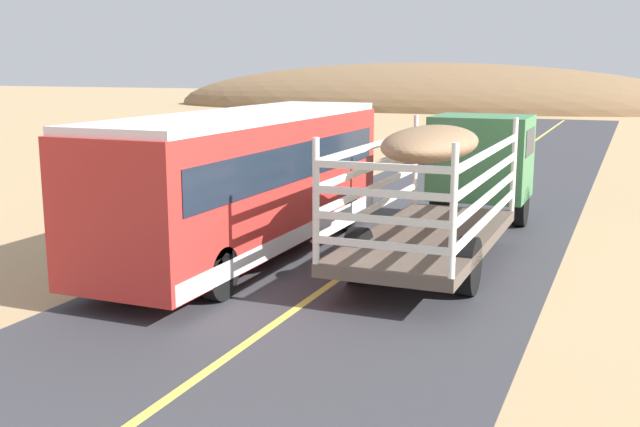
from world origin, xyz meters
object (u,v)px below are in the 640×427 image
(car_far, at_px, (448,145))
(bus, at_px, (248,179))
(boulder_near_shoulder, at_px, (321,138))
(livestock_truck, at_px, (464,168))

(car_far, bearing_deg, bus, -90.14)
(car_far, height_order, boulder_near_shoulder, car_far)
(boulder_near_shoulder, bearing_deg, bus, -71.37)
(bus, relative_size, car_far, 2.27)
(livestock_truck, distance_m, boulder_near_shoulder, 21.96)
(livestock_truck, xyz_separation_m, car_far, (-4.08, 15.73, -1.10))
(livestock_truck, relative_size, boulder_near_shoulder, 5.31)
(livestock_truck, relative_size, bus, 0.97)
(livestock_truck, height_order, boulder_near_shoulder, livestock_truck)
(bus, height_order, boulder_near_shoulder, bus)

